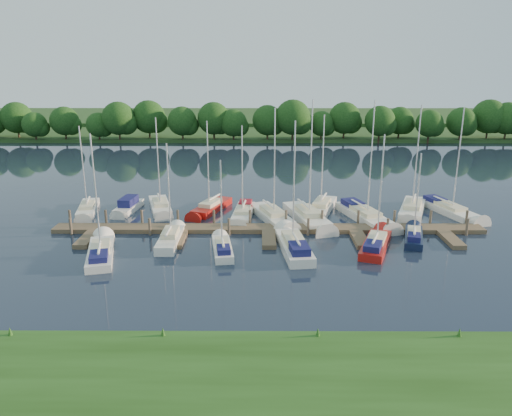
{
  "coord_description": "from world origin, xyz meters",
  "views": [
    {
      "loc": [
        -0.95,
        -36.19,
        15.22
      ],
      "look_at": [
        -1.14,
        8.0,
        2.2
      ],
      "focal_mm": 35.0,
      "sensor_mm": 36.0,
      "label": 1
    }
  ],
  "objects_px": {
    "sailboat_n_0": "(88,210)",
    "sailboat_n_5": "(273,217)",
    "dock": "(268,231)",
    "motorboat": "(128,208)",
    "sailboat_s_2": "(222,249)"
  },
  "relations": [
    {
      "from": "sailboat_n_0",
      "to": "sailboat_s_2",
      "type": "relative_size",
      "value": 1.17
    },
    {
      "from": "sailboat_n_5",
      "to": "dock",
      "type": "bearing_deg",
      "value": 62.69
    },
    {
      "from": "dock",
      "to": "motorboat",
      "type": "bearing_deg",
      "value": 154.73
    },
    {
      "from": "dock",
      "to": "sailboat_n_0",
      "type": "bearing_deg",
      "value": 161.19
    },
    {
      "from": "dock",
      "to": "sailboat_s_2",
      "type": "xyz_separation_m",
      "value": [
        -3.91,
        -4.82,
        0.11
      ]
    },
    {
      "from": "motorboat",
      "to": "sailboat_n_5",
      "type": "bearing_deg",
      "value": 175.72
    },
    {
      "from": "sailboat_n_0",
      "to": "sailboat_n_5",
      "type": "relative_size",
      "value": 0.82
    },
    {
      "from": "dock",
      "to": "sailboat_s_2",
      "type": "relative_size",
      "value": 4.98
    },
    {
      "from": "motorboat",
      "to": "sailboat_s_2",
      "type": "relative_size",
      "value": 0.73
    },
    {
      "from": "motorboat",
      "to": "sailboat_n_0",
      "type": "bearing_deg",
      "value": 14.15
    },
    {
      "from": "sailboat_n_5",
      "to": "sailboat_n_0",
      "type": "bearing_deg",
      "value": -26.83
    },
    {
      "from": "motorboat",
      "to": "dock",
      "type": "bearing_deg",
      "value": 161.68
    },
    {
      "from": "sailboat_n_5",
      "to": "sailboat_s_2",
      "type": "bearing_deg",
      "value": 43.55
    },
    {
      "from": "sailboat_n_0",
      "to": "sailboat_s_2",
      "type": "distance_m",
      "value": 18.67
    },
    {
      "from": "dock",
      "to": "sailboat_n_0",
      "type": "distance_m",
      "value": 19.88
    }
  ]
}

